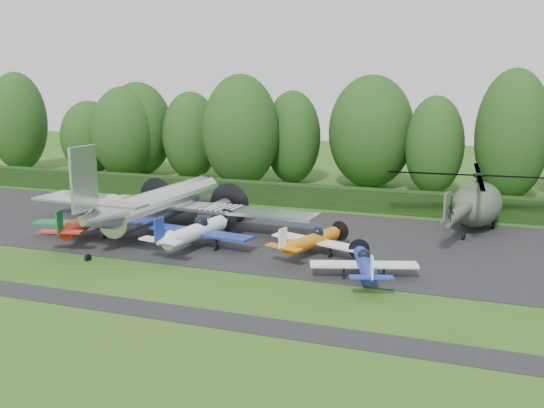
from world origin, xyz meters
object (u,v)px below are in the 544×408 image
(light_plane_red, at_px, (84,223))
(light_plane_white, at_px, (196,231))
(transport_plane, at_px, (162,203))
(light_plane_blue, at_px, (365,264))
(helicopter, at_px, (477,200))
(light_plane_orange, at_px, (313,240))

(light_plane_red, distance_m, light_plane_white, 8.89)
(transport_plane, relative_size, light_plane_blue, 3.63)
(light_plane_white, bearing_deg, light_plane_red, 173.79)
(light_plane_white, height_order, helicopter, helicopter)
(light_plane_red, xyz_separation_m, light_plane_orange, (16.84, 1.59, -0.19))
(transport_plane, bearing_deg, light_plane_blue, -24.37)
(light_plane_orange, xyz_separation_m, helicopter, (9.95, 10.91, 1.31))
(light_plane_red, relative_size, light_plane_white, 0.99)
(light_plane_orange, height_order, light_plane_blue, light_plane_orange)
(transport_plane, xyz_separation_m, light_plane_blue, (17.05, -6.62, -1.13))
(light_plane_white, distance_m, helicopter, 21.66)
(helicopter, bearing_deg, light_plane_white, -157.41)
(helicopter, bearing_deg, light_plane_red, -166.52)
(transport_plane, distance_m, light_plane_blue, 18.32)
(light_plane_white, distance_m, light_plane_blue, 12.47)
(light_plane_white, relative_size, helicopter, 0.52)
(transport_plane, height_order, helicopter, transport_plane)
(light_plane_red, height_order, light_plane_blue, light_plane_red)
(light_plane_red, xyz_separation_m, light_plane_white, (8.88, 0.37, 0.01))
(transport_plane, bearing_deg, light_plane_red, -135.84)
(light_plane_red, bearing_deg, helicopter, 39.34)
(light_plane_white, relative_size, light_plane_orange, 1.19)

